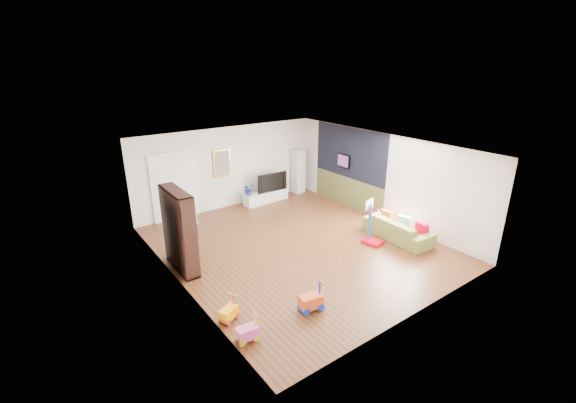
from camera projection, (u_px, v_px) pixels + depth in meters
floor at (297, 245)px, 10.43m from camera, size 6.50×7.50×0.00m
ceiling at (298, 147)px, 9.49m from camera, size 6.50×7.50×0.00m
wall_back at (229, 168)px, 12.80m from camera, size 6.50×0.00×2.70m
wall_front at (420, 254)px, 7.13m from camera, size 6.50×0.00×2.70m
wall_left at (176, 229)px, 8.17m from camera, size 0.00×7.50×2.70m
wall_right at (381, 177)px, 11.76m from camera, size 0.00×7.50×2.70m
navy_accent at (349, 153)px, 12.64m from camera, size 0.01×3.20×1.70m
olive_wainscot at (347, 192)px, 13.11m from camera, size 0.01×3.20×1.00m
doorway at (175, 187)px, 11.83m from camera, size 1.45×0.06×2.10m
painting_back at (222, 163)px, 12.56m from camera, size 0.62×0.06×0.92m
artwork_right at (343, 161)px, 12.86m from camera, size 0.04×0.56×0.46m
media_console at (266, 197)px, 13.55m from camera, size 1.68×0.49×0.39m
tall_cabinet at (298, 171)px, 14.32m from camera, size 0.39×0.39×1.64m
bookshelf at (179, 231)px, 8.97m from camera, size 0.37×1.36×1.98m
sofa at (398, 229)px, 10.74m from camera, size 0.89×2.05×0.59m
basketball_hoop at (374, 223)px, 10.33m from camera, size 0.53×0.60×1.24m
ride_on_yellow at (229, 309)px, 7.37m from camera, size 0.43×0.36×0.50m
ride_on_orange at (311, 297)px, 7.65m from camera, size 0.51×0.36×0.62m
ride_on_pink at (247, 328)px, 6.82m from camera, size 0.42×0.29×0.52m
child at (194, 219)px, 11.07m from camera, size 0.34×0.27×0.83m
tv at (271, 181)px, 13.47m from camera, size 1.15×0.19×0.66m
vase_plant at (248, 189)px, 13.06m from camera, size 0.44×0.40×0.41m
pillow_left at (422, 229)px, 10.33m from camera, size 0.11×0.37×0.37m
pillow_center at (404, 222)px, 10.78m from camera, size 0.17×0.38×0.37m
pillow_right at (387, 215)px, 11.22m from camera, size 0.13×0.36×0.35m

